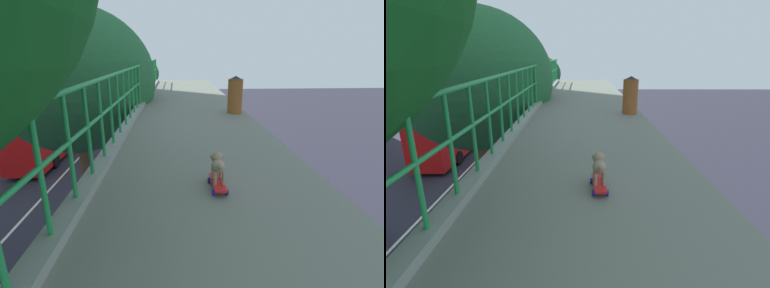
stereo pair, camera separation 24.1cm
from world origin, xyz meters
TOP-DOWN VIEW (x-y plane):
  - overpass_deck at (1.12, -0.00)m, footprint 2.84×28.65m
  - green_railing at (-0.25, -0.00)m, footprint 0.20×27.21m
  - city_bus at (-8.64, 19.53)m, footprint 2.49×10.42m
  - roadside_tree_mid at (-2.38, 7.38)m, footprint 4.97×4.97m
  - roadside_tree_far at (-2.42, 15.56)m, footprint 3.77×3.77m
  - roadside_tree_farthest at (-2.51, 21.24)m, footprint 3.89×3.89m
  - toy_skateboard at (1.21, 0.91)m, footprint 0.19×0.49m
  - small_dog at (1.20, 0.94)m, footprint 0.16×0.34m
  - litter_bin at (2.23, 5.10)m, footprint 0.37×0.37m

SIDE VIEW (x-z plane):
  - city_bus at x=-8.64m, z-range 0.22..3.68m
  - overpass_deck at x=1.12m, z-range 5.54..6.03m
  - roadside_tree_farthest at x=-2.51m, z-range 2.14..9.50m
  - toy_skateboard at x=1.21m, z-range 6.05..6.14m
  - roadside_tree_far at x=-2.42m, z-range 2.26..10.02m
  - green_railing at x=-0.25m, z-range 5.73..6.88m
  - small_dog at x=1.20m, z-range 6.16..6.47m
  - litter_bin at x=2.23m, z-range 6.04..6.96m
  - roadside_tree_mid at x=-2.38m, z-range 2.17..11.07m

